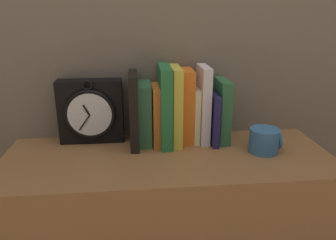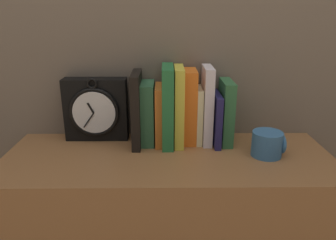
{
  "view_description": "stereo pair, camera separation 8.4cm",
  "coord_description": "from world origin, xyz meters",
  "px_view_note": "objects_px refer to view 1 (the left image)",
  "views": [
    {
      "loc": [
        -0.09,
        -0.91,
        1.17
      ],
      "look_at": [
        0.0,
        0.0,
        0.85
      ],
      "focal_mm": 35.0,
      "sensor_mm": 36.0,
      "label": 1
    },
    {
      "loc": [
        -0.01,
        -0.92,
        1.17
      ],
      "look_at": [
        0.0,
        0.0,
        0.85
      ],
      "focal_mm": 35.0,
      "sensor_mm": 36.0,
      "label": 2
    }
  ],
  "objects_px": {
    "book_slot2_orange": "(156,115)",
    "book_slot6_cream": "(195,114)",
    "book_slot4_yellow": "(176,106)",
    "book_slot8_navy": "(212,117)",
    "book_slot0_black": "(134,110)",
    "book_slot3_green": "(166,106)",
    "book_slot1_green": "(145,114)",
    "clock": "(91,112)",
    "book_slot7_white": "(203,104)",
    "book_slot5_orange": "(186,106)",
    "book_slot9_green": "(222,111)",
    "mug": "(265,140)"
  },
  "relations": [
    {
      "from": "book_slot1_green",
      "to": "mug",
      "type": "height_order",
      "value": "book_slot1_green"
    },
    {
      "from": "book_slot0_black",
      "to": "book_slot2_orange",
      "type": "bearing_deg",
      "value": 8.99
    },
    {
      "from": "clock",
      "to": "book_slot9_green",
      "type": "distance_m",
      "value": 0.44
    },
    {
      "from": "book_slot6_cream",
      "to": "mug",
      "type": "distance_m",
      "value": 0.24
    },
    {
      "from": "book_slot2_orange",
      "to": "book_slot1_green",
      "type": "bearing_deg",
      "value": 174.02
    },
    {
      "from": "book_slot3_green",
      "to": "book_slot7_white",
      "type": "relative_size",
      "value": 1.02
    },
    {
      "from": "book_slot7_white",
      "to": "book_slot4_yellow",
      "type": "bearing_deg",
      "value": -174.69
    },
    {
      "from": "book_slot3_green",
      "to": "book_slot9_green",
      "type": "distance_m",
      "value": 0.19
    },
    {
      "from": "book_slot1_green",
      "to": "book_slot5_orange",
      "type": "distance_m",
      "value": 0.14
    },
    {
      "from": "mug",
      "to": "book_slot9_green",
      "type": "bearing_deg",
      "value": 134.62
    },
    {
      "from": "book_slot0_black",
      "to": "book_slot3_green",
      "type": "relative_size",
      "value": 0.92
    },
    {
      "from": "book_slot1_green",
      "to": "book_slot2_orange",
      "type": "xyz_separation_m",
      "value": [
        0.04,
        -0.0,
        -0.0
      ]
    },
    {
      "from": "book_slot2_orange",
      "to": "book_slot6_cream",
      "type": "bearing_deg",
      "value": 4.1
    },
    {
      "from": "book_slot0_black",
      "to": "book_slot4_yellow",
      "type": "relative_size",
      "value": 0.94
    },
    {
      "from": "book_slot4_yellow",
      "to": "book_slot8_navy",
      "type": "xyz_separation_m",
      "value": [
        0.12,
        -0.0,
        -0.04
      ]
    },
    {
      "from": "book_slot2_orange",
      "to": "mug",
      "type": "xyz_separation_m",
      "value": [
        0.33,
        -0.11,
        -0.06
      ]
    },
    {
      "from": "book_slot4_yellow",
      "to": "book_slot6_cream",
      "type": "distance_m",
      "value": 0.08
    },
    {
      "from": "book_slot4_yellow",
      "to": "book_slot5_orange",
      "type": "distance_m",
      "value": 0.04
    },
    {
      "from": "clock",
      "to": "book_slot5_orange",
      "type": "bearing_deg",
      "value": -3.89
    },
    {
      "from": "clock",
      "to": "book_slot7_white",
      "type": "relative_size",
      "value": 0.86
    },
    {
      "from": "book_slot7_white",
      "to": "book_slot5_orange",
      "type": "bearing_deg",
      "value": 174.37
    },
    {
      "from": "book_slot6_cream",
      "to": "book_slot1_green",
      "type": "bearing_deg",
      "value": -178.1
    },
    {
      "from": "book_slot1_green",
      "to": "book_slot4_yellow",
      "type": "relative_size",
      "value": 0.79
    },
    {
      "from": "clock",
      "to": "book_slot2_orange",
      "type": "distance_m",
      "value": 0.22
    },
    {
      "from": "book_slot0_black",
      "to": "book_slot2_orange",
      "type": "distance_m",
      "value": 0.08
    },
    {
      "from": "book_slot6_cream",
      "to": "book_slot7_white",
      "type": "height_order",
      "value": "book_slot7_white"
    },
    {
      "from": "book_slot1_green",
      "to": "book_slot3_green",
      "type": "bearing_deg",
      "value": -12.07
    },
    {
      "from": "book_slot0_black",
      "to": "mug",
      "type": "distance_m",
      "value": 0.42
    },
    {
      "from": "clock",
      "to": "book_slot2_orange",
      "type": "height_order",
      "value": "clock"
    },
    {
      "from": "book_slot2_orange",
      "to": "book_slot7_white",
      "type": "distance_m",
      "value": 0.16
    },
    {
      "from": "clock",
      "to": "book_slot3_green",
      "type": "xyz_separation_m",
      "value": [
        0.25,
        -0.04,
        0.02
      ]
    },
    {
      "from": "book_slot5_orange",
      "to": "book_slot8_navy",
      "type": "height_order",
      "value": "book_slot5_orange"
    },
    {
      "from": "book_slot7_white",
      "to": "mug",
      "type": "xyz_separation_m",
      "value": [
        0.17,
        -0.12,
        -0.09
      ]
    },
    {
      "from": "book_slot0_black",
      "to": "book_slot3_green",
      "type": "bearing_deg",
      "value": 0.32
    },
    {
      "from": "book_slot8_navy",
      "to": "book_slot9_green",
      "type": "xyz_separation_m",
      "value": [
        0.03,
        0.01,
        0.02
      ]
    },
    {
      "from": "book_slot4_yellow",
      "to": "book_slot6_cream",
      "type": "height_order",
      "value": "book_slot4_yellow"
    },
    {
      "from": "clock",
      "to": "book_slot0_black",
      "type": "bearing_deg",
      "value": -16.56
    },
    {
      "from": "book_slot9_green",
      "to": "book_slot4_yellow",
      "type": "bearing_deg",
      "value": -178.03
    },
    {
      "from": "book_slot2_orange",
      "to": "book_slot5_orange",
      "type": "bearing_deg",
      "value": 5.33
    },
    {
      "from": "clock",
      "to": "book_slot5_orange",
      "type": "relative_size",
      "value": 0.9
    },
    {
      "from": "book_slot1_green",
      "to": "book_slot7_white",
      "type": "distance_m",
      "value": 0.2
    },
    {
      "from": "book_slot3_green",
      "to": "mug",
      "type": "xyz_separation_m",
      "value": [
        0.3,
        -0.1,
        -0.09
      ]
    },
    {
      "from": "book_slot5_orange",
      "to": "book_slot9_green",
      "type": "relative_size",
      "value": 1.16
    },
    {
      "from": "book_slot2_orange",
      "to": "book_slot6_cream",
      "type": "distance_m",
      "value": 0.13
    },
    {
      "from": "book_slot4_yellow",
      "to": "book_slot5_orange",
      "type": "height_order",
      "value": "book_slot4_yellow"
    },
    {
      "from": "book_slot3_green",
      "to": "book_slot4_yellow",
      "type": "height_order",
      "value": "book_slot3_green"
    },
    {
      "from": "book_slot6_cream",
      "to": "book_slot8_navy",
      "type": "relative_size",
      "value": 1.09
    },
    {
      "from": "book_slot9_green",
      "to": "book_slot8_navy",
      "type": "bearing_deg",
      "value": -167.7
    },
    {
      "from": "book_slot1_green",
      "to": "book_slot8_navy",
      "type": "bearing_deg",
      "value": -2.66
    },
    {
      "from": "book_slot7_white",
      "to": "book_slot1_green",
      "type": "bearing_deg",
      "value": -179.97
    }
  ]
}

